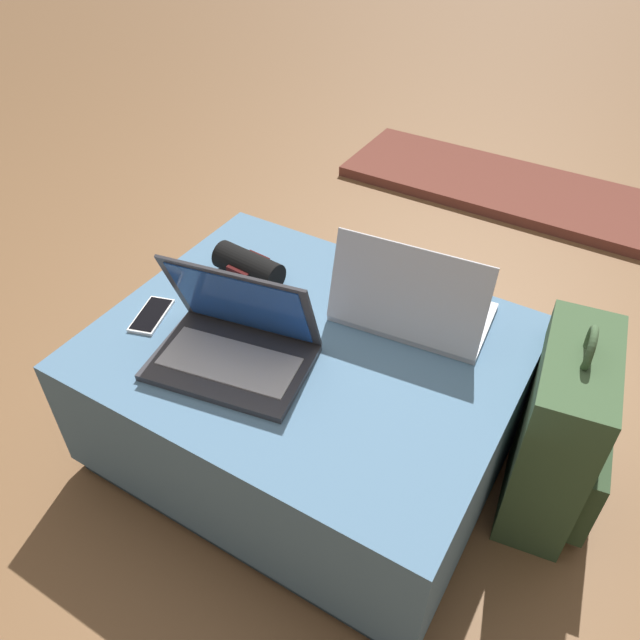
{
  "coord_description": "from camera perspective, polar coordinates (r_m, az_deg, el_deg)",
  "views": [
    {
      "loc": [
        0.58,
        -0.92,
        1.39
      ],
      "look_at": [
        0.03,
        0.0,
        0.47
      ],
      "focal_mm": 35.0,
      "sensor_mm": 36.0,
      "label": 1
    }
  ],
  "objects": [
    {
      "name": "ground_plane",
      "position": [
        1.76,
        -1.0,
        -11.2
      ],
      "size": [
        14.0,
        14.0,
        0.0
      ],
      "primitive_type": "plane",
      "color": "brown"
    },
    {
      "name": "ottoman",
      "position": [
        1.61,
        -1.08,
        -6.95
      ],
      "size": [
        0.98,
        0.79,
        0.39
      ],
      "color": "#2A3D4E",
      "rests_on": "ground_plane"
    },
    {
      "name": "laptop_near",
      "position": [
        1.42,
        -7.83,
        -1.97
      ],
      "size": [
        0.39,
        0.3,
        0.24
      ],
      "rotation": [
        0.0,
        0.0,
        0.18
      ],
      "color": "#333338",
      "rests_on": "ottoman"
    },
    {
      "name": "laptop_far",
      "position": [
        1.52,
        8.36,
        1.33
      ],
      "size": [
        0.39,
        0.26,
        0.23
      ],
      "rotation": [
        0.0,
        0.0,
        3.24
      ],
      "color": "#B7B7BC",
      "rests_on": "ottoman"
    },
    {
      "name": "cell_phone",
      "position": [
        1.6,
        -15.15,
        0.42
      ],
      "size": [
        0.1,
        0.15,
        0.01
      ],
      "rotation": [
        0.0,
        0.0,
        0.3
      ],
      "color": "white",
      "rests_on": "ottoman"
    },
    {
      "name": "backpack",
      "position": [
        1.58,
        21.08,
        -9.89
      ],
      "size": [
        0.24,
        0.37,
        0.56
      ],
      "rotation": [
        0.0,
        0.0,
        1.72
      ],
      "color": "#385133",
      "rests_on": "ground_plane"
    },
    {
      "name": "wrist_brace",
      "position": [
        1.66,
        -6.56,
        4.94
      ],
      "size": [
        0.2,
        0.1,
        0.08
      ],
      "rotation": [
        0.0,
        0.0,
        6.19
      ],
      "color": "black",
      "rests_on": "ottoman"
    },
    {
      "name": "fireplace_hearth",
      "position": [
        2.96,
        16.35,
        11.62
      ],
      "size": [
        1.4,
        0.5,
        0.04
      ],
      "color": "brown",
      "rests_on": "ground_plane"
    }
  ]
}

